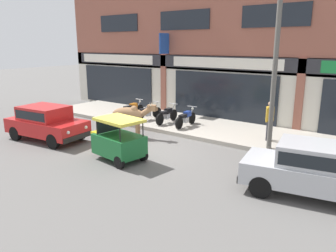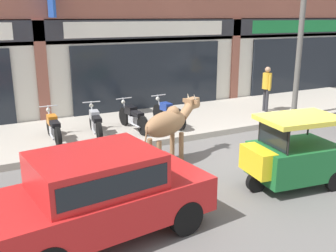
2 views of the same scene
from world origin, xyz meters
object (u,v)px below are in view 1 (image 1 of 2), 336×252
Objects in this scene: car_0 at (313,167)px; motorcycle_0 at (132,109)px; motorcycle_2 at (167,115)px; motorcycle_1 at (148,112)px; cow at (130,115)px; car_1 at (46,121)px; motorcycle_3 at (186,118)px; auto_rickshaw at (118,142)px; utility_pole at (275,70)px; pedestrian at (270,117)px.

car_0 reaches higher than motorcycle_0.
car_0 is at bearing -26.35° from motorcycle_2.
car_0 is 2.10× the size of motorcycle_1.
cow reaches higher than motorcycle_1.
motorcycle_3 is at bearing 52.28° from car_1.
auto_rickshaw is 6.12m from utility_pole.
motorcycle_3 is (-6.56, 3.77, -0.25)m from car_0.
auto_rickshaw is at bearing -85.60° from motorcycle_3.
utility_pole is at bearing -6.99° from motorcycle_0.
motorcycle_3 is 4.02m from pedestrian.
cow is 0.54× the size of car_1.
car_0 is at bearing -56.07° from pedestrian.
motorcycle_2 is (0.11, 2.52, -0.44)m from cow.
cow is at bearing -92.50° from motorcycle_2.
motorcycle_0 and motorcycle_1 have the same top height.
cow is 0.97× the size of auto_rickshaw.
motorcycle_3 is at bearing 168.04° from utility_pole.
car_0 is 2.09× the size of motorcycle_0.
auto_rickshaw is 6.14m from pedestrian.
pedestrian is (-2.59, 3.84, 0.35)m from car_0.
utility_pole is (-2.19, 2.84, 2.27)m from car_0.
motorcycle_2 is (2.35, 0.02, 0.00)m from motorcycle_0.
auto_rickshaw reaches higher than motorcycle_3.
pedestrian is at bearing 123.93° from car_0.
car_1 is 2.34× the size of pedestrian.
auto_rickshaw reaches higher than car_1.
car_1 is 5.16m from motorcycle_1.
motorcycle_0 and motorcycle_3 have the same top height.
auto_rickshaw is (1.65, -2.41, -0.35)m from cow.
pedestrian reaches higher than auto_rickshaw.
car_0 is at bearing 10.08° from auto_rickshaw.
auto_rickshaw is 1.14× the size of motorcycle_1.
car_0 is 10.79m from motorcycle_0.
motorcycle_1 is at bearing 113.37° from cow.
motorcycle_0 is 0.31× the size of utility_pole.
motorcycle_2 is 1.17m from motorcycle_3.
auto_rickshaw reaches higher than motorcycle_0.
motorcycle_0 is 1.00× the size of motorcycle_1.
motorcycle_3 is at bearing -178.93° from pedestrian.
motorcycle_3 is at bearing -3.08° from motorcycle_2.
motorcycle_0 is at bearing 173.01° from utility_pole.
car_0 is at bearing -29.86° from motorcycle_3.
pedestrian is at bearing 0.25° from motorcycle_0.
car_0 is at bearing -9.50° from cow.
motorcycle_1 is (-1.07, 2.47, -0.44)m from cow.
cow is at bearing -154.30° from pedestrian.
car_0 is at bearing 6.38° from car_1.
car_0 is 2.09× the size of motorcycle_3.
pedestrian is at bearing 0.13° from motorcycle_2.
auto_rickshaw is at bearing -126.10° from pedestrian.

